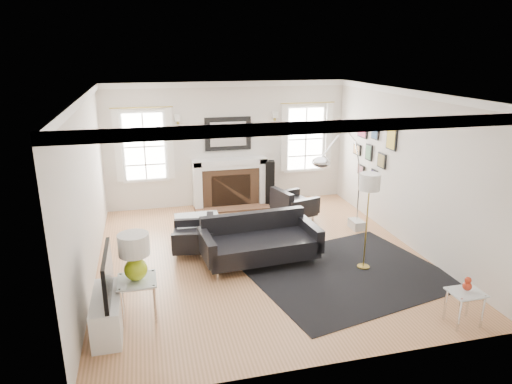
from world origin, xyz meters
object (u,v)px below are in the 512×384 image
object	(u,v)px
armchair_left	(196,237)
arc_floor_lamp	(342,182)
sofa	(259,242)
coffee_table	(198,221)
gourd_lamp	(135,254)
fireplace	(230,183)
armchair_right	(292,205)

from	to	relation	value
armchair_left	arc_floor_lamp	world-z (taller)	arc_floor_lamp
sofa	coffee_table	world-z (taller)	sofa
gourd_lamp	fireplace	bearing A→B (deg)	64.06
fireplace	armchair_left	xyz separation A→B (m)	(-1.07, -2.40, -0.24)
coffee_table	arc_floor_lamp	size ratio (longest dim) A/B	0.39
armchair_right	coffee_table	size ratio (longest dim) A/B	1.19
coffee_table	gourd_lamp	size ratio (longest dim) A/B	1.31
armchair_left	arc_floor_lamp	xyz separation A→B (m)	(2.65, -0.16, 0.87)
armchair_left	arc_floor_lamp	bearing A→B (deg)	-3.55
arc_floor_lamp	armchair_left	bearing A→B (deg)	176.45
arc_floor_lamp	armchair_right	bearing A→B (deg)	108.79
armchair_left	coffee_table	world-z (taller)	armchair_left
arc_floor_lamp	fireplace	bearing A→B (deg)	121.54
sofa	coffee_table	distance (m)	1.54
gourd_lamp	arc_floor_lamp	world-z (taller)	arc_floor_lamp
sofa	coffee_table	size ratio (longest dim) A/B	2.39
fireplace	gourd_lamp	distance (m)	4.74
armchair_right	coffee_table	xyz separation A→B (m)	(-2.06, -0.52, 0.03)
sofa	armchair_right	size ratio (longest dim) A/B	2.02
fireplace	gourd_lamp	world-z (taller)	gourd_lamp
armchair_left	armchair_right	distance (m)	2.49
gourd_lamp	sofa	bearing A→B (deg)	32.66
gourd_lamp	arc_floor_lamp	bearing A→B (deg)	24.93
armchair_left	arc_floor_lamp	distance (m)	2.79
armchair_left	armchair_right	world-z (taller)	armchair_right
gourd_lamp	arc_floor_lamp	size ratio (longest dim) A/B	0.30
armchair_right	gourd_lamp	distance (m)	4.45
fireplace	coffee_table	size ratio (longest dim) A/B	2.01
armchair_left	gourd_lamp	world-z (taller)	gourd_lamp
coffee_table	armchair_right	bearing A→B (deg)	14.12
fireplace	armchair_right	world-z (taller)	fireplace
sofa	gourd_lamp	bearing A→B (deg)	-147.34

